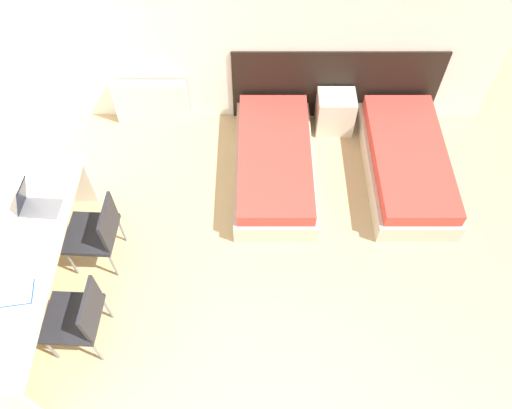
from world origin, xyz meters
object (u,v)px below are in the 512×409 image
bed_near_door (406,163)px  nightstand (335,112)px  chair_near_laptop (97,231)px  chair_near_notebook (78,316)px  laptop (34,204)px  bed_near_window (274,163)px

bed_near_door → nightstand: size_ratio=3.64×
nightstand → chair_near_laptop: chair_near_laptop is taller
nightstand → chair_near_notebook: size_ratio=0.59×
chair_near_notebook → laptop: 1.13m
nightstand → laptop: size_ratio=1.38×
bed_near_window → chair_near_laptop: 2.07m
nightstand → chair_near_notebook: bearing=-132.5°
bed_near_window → bed_near_door: same height
nightstand → bed_near_window: bearing=-135.0°
bed_near_window → nightstand: bearing=45.0°
bed_near_door → chair_near_notebook: size_ratio=2.15×
chair_near_laptop → laptop: bearing=172.5°
chair_near_notebook → chair_near_laptop: bearing=92.8°
bed_near_door → chair_near_laptop: 3.43m
bed_near_door → nightstand: (-0.75, 0.75, 0.06)m
bed_near_window → bed_near_door: bearing=0.0°
bed_near_door → laptop: (-3.74, -1.00, 0.61)m
bed_near_door → nightstand: 1.06m
nightstand → chair_near_laptop: (-2.48, -1.85, 0.24)m
bed_near_door → laptop: bearing=-165.0°
bed_near_window → bed_near_door: size_ratio=1.00×
chair_near_notebook → laptop: laptop is taller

